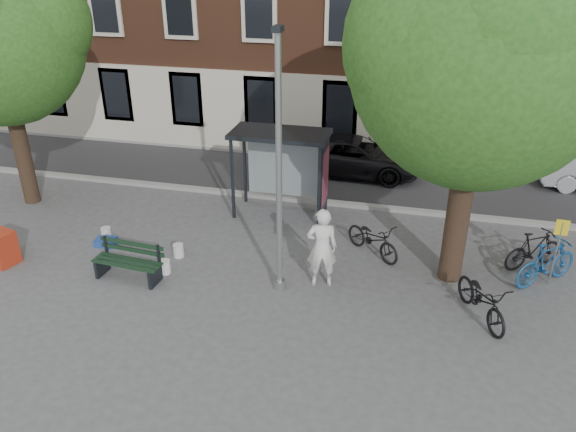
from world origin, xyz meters
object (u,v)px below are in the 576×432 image
at_px(lamppost, 279,183).
at_px(bench, 129,263).
at_px(bus_shelter, 294,155).
at_px(bike_d, 534,250).
at_px(bike_a, 373,239).
at_px(painter, 322,247).
at_px(notice_sign, 559,239).
at_px(bike_c, 482,299).
at_px(car_dark, 355,156).
at_px(bike_b, 547,263).

relative_size(lamppost, bench, 3.40).
height_order(bus_shelter, bike_d, bus_shelter).
bearing_deg(bike_a, painter, -172.45).
relative_size(bike_d, notice_sign, 0.98).
height_order(bus_shelter, bike_c, bus_shelter).
relative_size(bike_c, car_dark, 0.41).
distance_m(lamppost, bike_c, 5.15).
bearing_deg(bike_b, bench, 62.72).
relative_size(bike_b, car_dark, 0.41).
height_order(bike_c, car_dark, car_dark).
distance_m(bike_b, bike_c, 2.46).
xyz_separation_m(painter, bike_d, (5.12, 2.03, -0.50)).
bearing_deg(bike_c, bench, 156.01).
bearing_deg(bike_a, bench, 153.71).
relative_size(painter, bike_b, 1.05).
xyz_separation_m(bench, bike_b, (10.00, 2.17, 0.17)).
xyz_separation_m(lamppost, bike_b, (6.24, 1.76, -2.20)).
xyz_separation_m(bike_a, bike_b, (4.24, -0.40, 0.10)).
xyz_separation_m(lamppost, bench, (-3.76, -0.40, -2.37)).
bearing_deg(notice_sign, lamppost, -161.04).
xyz_separation_m(bus_shelter, car_dark, (1.38, 3.73, -1.26)).
xyz_separation_m(bus_shelter, notice_sign, (6.99, -2.34, -0.68)).
distance_m(bench, car_dark, 9.40).
bearing_deg(bike_c, bike_b, 22.95).
distance_m(bike_d, notice_sign, 1.07).
bearing_deg(bike_d, bench, 73.36).
relative_size(lamppost, notice_sign, 3.49).
distance_m(painter, notice_sign, 5.62).
height_order(lamppost, bike_b, lamppost).
bearing_deg(bike_b, bike_a, 45.17).
bearing_deg(bike_c, notice_sign, 20.59).
bearing_deg(notice_sign, painter, -162.95).
xyz_separation_m(lamppost, bike_a, (2.00, 2.16, -2.30)).
distance_m(bike_b, notice_sign, 0.67).
relative_size(bus_shelter, car_dark, 0.60).
xyz_separation_m(bike_c, notice_sign, (1.76, 1.87, 0.72)).
bearing_deg(bench, painter, 14.96).
xyz_separation_m(bike_d, car_dark, (-5.28, 5.35, 0.14)).
height_order(bike_a, bike_c, bike_c).
bearing_deg(bike_b, painter, 64.37).
bearing_deg(bike_c, bike_d, 34.99).
relative_size(painter, car_dark, 0.43).
xyz_separation_m(painter, bike_a, (1.07, 1.71, -0.54)).
xyz_separation_m(bench, bike_a, (5.76, 2.56, 0.07)).
height_order(bike_b, bike_c, bike_b).
bearing_deg(car_dark, bike_b, -136.04).
xyz_separation_m(bus_shelter, bike_a, (2.61, -1.95, -1.44)).
height_order(painter, bench, painter).
relative_size(bike_c, notice_sign, 1.12).
bearing_deg(painter, bench, -2.37).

